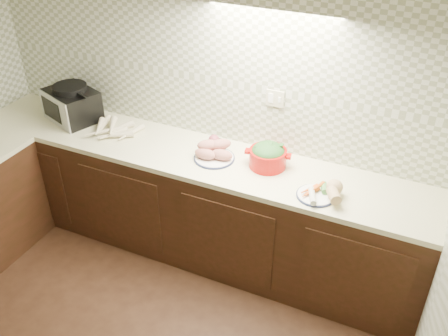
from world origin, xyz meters
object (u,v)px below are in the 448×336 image
at_px(toaster_oven, 72,104).
at_px(onion_bowl, 216,144).
at_px(dutch_oven, 268,155).
at_px(veg_plate, 325,191).
at_px(parsnip_pile, 110,129).
at_px(sweet_potato_plate, 214,152).

height_order(toaster_oven, onion_bowl, toaster_oven).
distance_m(dutch_oven, veg_plate, 0.50).
xyz_separation_m(parsnip_pile, dutch_oven, (1.29, 0.07, 0.05)).
bearing_deg(toaster_oven, onion_bowl, 22.55).
bearing_deg(veg_plate, toaster_oven, 175.05).
relative_size(toaster_oven, onion_bowl, 3.27).
height_order(parsnip_pile, veg_plate, veg_plate).
relative_size(parsnip_pile, dutch_oven, 1.34).
bearing_deg(toaster_oven, veg_plate, 15.55).
distance_m(parsnip_pile, onion_bowl, 0.87).
distance_m(parsnip_pile, sweet_potato_plate, 0.90).
bearing_deg(parsnip_pile, dutch_oven, 3.04).
distance_m(toaster_oven, veg_plate, 2.17).
xyz_separation_m(toaster_oven, sweet_potato_plate, (1.31, -0.07, -0.09)).
xyz_separation_m(toaster_oven, parsnip_pile, (0.41, -0.08, -0.10)).
relative_size(parsnip_pile, sweet_potato_plate, 1.47).
distance_m(parsnip_pile, veg_plate, 1.75).
height_order(sweet_potato_plate, dutch_oven, dutch_oven).
xyz_separation_m(onion_bowl, dutch_oven, (0.43, -0.05, 0.04)).
bearing_deg(veg_plate, sweet_potato_plate, 172.04).
distance_m(toaster_oven, onion_bowl, 1.28).
xyz_separation_m(sweet_potato_plate, dutch_oven, (0.39, 0.06, 0.04)).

